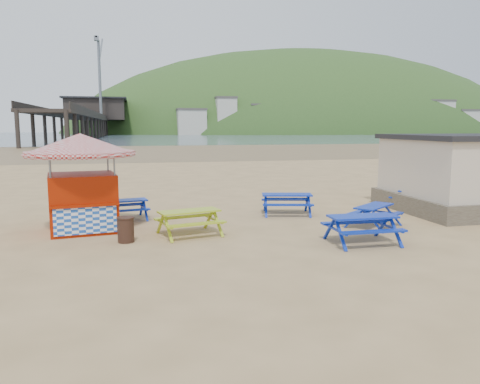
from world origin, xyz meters
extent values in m
plane|color=tan|center=(0.00, 0.00, 0.00)|extent=(400.00, 400.00, 0.00)
plane|color=olive|center=(0.00, 55.00, 0.00)|extent=(400.00, 400.00, 0.00)
plane|color=#455763|center=(0.00, 170.00, 0.01)|extent=(400.00, 400.00, 0.00)
cube|color=#0A1397|center=(-4.27, 2.10, 0.73)|extent=(1.89, 1.00, 0.05)
cube|color=#0A1397|center=(-4.37, 2.69, 0.45)|extent=(1.81, 0.56, 0.05)
cube|color=#0A1397|center=(-4.16, 1.52, 0.45)|extent=(1.81, 0.56, 0.05)
cube|color=#0A1397|center=(2.09, 1.79, 0.79)|extent=(2.08, 1.20, 0.05)
cube|color=#0A1397|center=(2.24, 2.42, 0.49)|extent=(1.97, 0.72, 0.05)
cube|color=#0A1397|center=(1.94, 1.15, 0.49)|extent=(1.97, 0.72, 0.05)
cube|color=#0A1397|center=(7.96, 1.82, 0.80)|extent=(2.09, 1.63, 0.05)
cube|color=#0A1397|center=(7.64, 2.40, 0.49)|extent=(1.85, 1.20, 0.05)
cube|color=#0A1397|center=(8.28, 1.25, 0.49)|extent=(1.85, 1.20, 0.05)
cube|color=#0A1397|center=(2.81, -3.17, 0.82)|extent=(2.03, 0.80, 0.06)
cube|color=#0A1397|center=(2.82, -2.50, 0.51)|extent=(2.02, 0.30, 0.06)
cube|color=#0A1397|center=(2.80, -3.84, 0.51)|extent=(2.02, 0.30, 0.06)
cube|color=#0A1397|center=(4.31, -1.10, 0.73)|extent=(1.86, 1.65, 0.05)
cube|color=#0A1397|center=(3.94, -0.63, 0.45)|extent=(1.58, 1.30, 0.05)
cube|color=#0A1397|center=(4.68, -1.58, 0.45)|extent=(1.58, 1.30, 0.05)
cube|color=#A0AA1B|center=(-2.12, -0.96, 0.79)|extent=(2.06, 1.19, 0.05)
cube|color=#A0AA1B|center=(-2.27, -0.33, 0.48)|extent=(1.94, 0.72, 0.05)
cube|color=#A0AA1B|center=(-1.97, -1.59, 0.48)|extent=(1.94, 0.72, 0.05)
cube|color=#911801|center=(-5.52, 0.55, 0.96)|extent=(2.41, 2.41, 1.92)
cube|color=#911801|center=(-5.35, -0.54, 1.01)|extent=(2.10, 0.42, 0.08)
cube|color=#194CB2|center=(-5.35, -0.51, 0.53)|extent=(1.90, 0.33, 0.86)
cone|color=silver|center=(-5.52, 0.55, 2.92)|extent=(4.16, 4.16, 0.67)
cylinder|color=silver|center=(-5.52, 0.55, 2.59)|extent=(4.05, 4.05, 0.17)
cylinder|color=#311B15|center=(-4.11, -1.46, 0.37)|extent=(0.49, 0.49, 0.75)
cylinder|color=#311B15|center=(-4.11, -1.46, 0.76)|extent=(0.53, 0.53, 0.04)
cube|color=black|center=(-18.00, 175.00, 6.00)|extent=(9.00, 220.00, 0.60)
cube|color=black|center=(-18.00, 186.00, 10.00)|extent=(22.00, 30.00, 8.00)
cube|color=black|center=(-18.00, 186.00, 14.30)|extent=(24.00, 32.00, 0.60)
cylinder|color=slate|center=(-15.00, 164.00, 20.00)|extent=(1.00, 1.00, 28.00)
cube|color=slate|center=(-15.00, 178.00, 33.00)|extent=(0.60, 25.63, 12.38)
ellipsoid|color=#2D4C1E|center=(90.00, 230.00, -10.00)|extent=(264.00, 144.00, 108.00)
camera|label=1|loc=(-3.80, -15.72, 3.49)|focal=35.00mm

